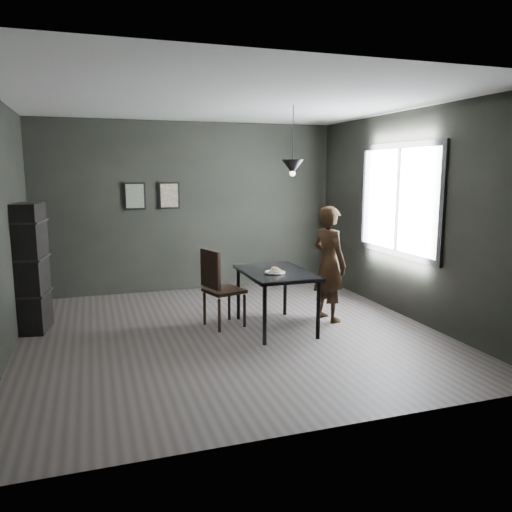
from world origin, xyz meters
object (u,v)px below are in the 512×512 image
object	(u,v)px
cafe_table	(276,277)
white_plate	(275,273)
shelf_unit	(32,268)
pendant_lamp	(293,167)
woman	(329,264)
wood_chair	(218,283)

from	to	relation	value
cafe_table	white_plate	bearing A→B (deg)	-115.32
cafe_table	shelf_unit	size ratio (longest dim) A/B	0.74
cafe_table	pendant_lamp	bearing A→B (deg)	21.80
woman	shelf_unit	distance (m)	3.80
cafe_table	woman	bearing A→B (deg)	9.28
white_plate	wood_chair	size ratio (longest dim) A/B	0.23
cafe_table	wood_chair	size ratio (longest dim) A/B	1.18
wood_chair	white_plate	bearing A→B (deg)	-49.73
white_plate	wood_chair	xyz separation A→B (m)	(-0.62, 0.41, -0.18)
woman	wood_chair	distance (m)	1.51
white_plate	wood_chair	distance (m)	0.77
woman	pendant_lamp	size ratio (longest dim) A/B	1.79
cafe_table	pendant_lamp	distance (m)	1.41
cafe_table	wood_chair	distance (m)	0.75
white_plate	wood_chair	bearing A→B (deg)	146.58
pendant_lamp	wood_chair	bearing A→B (deg)	168.81
woman	pendant_lamp	bearing A→B (deg)	78.82
white_plate	pendant_lamp	distance (m)	1.35
white_plate	wood_chair	world-z (taller)	wood_chair
pendant_lamp	shelf_unit	bearing A→B (deg)	166.13
cafe_table	white_plate	xyz separation A→B (m)	(-0.06, -0.13, 0.08)
woman	wood_chair	size ratio (longest dim) A/B	1.52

